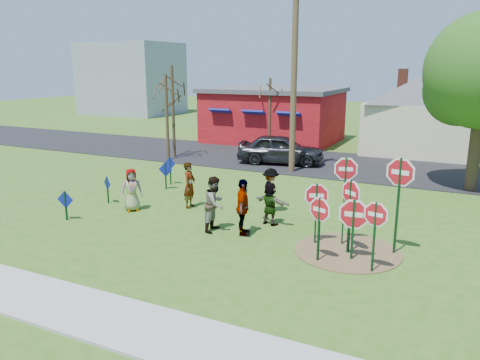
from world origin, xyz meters
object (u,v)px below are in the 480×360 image
Objects in this scene: stop_sign_d at (400,181)px; utility_pole at (294,70)px; person_a at (132,190)px; stop_sign_a at (319,215)px; stop_sign_b at (345,178)px; suv at (281,149)px; person_b at (190,185)px; stop_sign_c at (351,200)px.

utility_pole is at bearing 136.63° from stop_sign_d.
stop_sign_a is at bearing -56.99° from person_a.
stop_sign_b is 0.29× the size of utility_pole.
suv is at bearing 127.07° from utility_pole.
person_b is (-6.10, 2.91, -0.48)m from stop_sign_a.
stop_sign_a is at bearing -166.28° from suv.
stop_sign_d is 1.85× the size of person_a.
person_b is at bearing 155.52° from stop_sign_b.
utility_pole is (1.49, 7.76, 4.33)m from person_b.
stop_sign_a is at bearing -130.03° from stop_sign_d.
utility_pole reaches higher than suv.
suv is (-6.51, 11.38, -0.80)m from stop_sign_c.
person_a is 0.17× the size of utility_pole.
utility_pole is (1.26, -1.67, 4.38)m from suv.
utility_pole is (-4.61, 10.66, 3.85)m from stop_sign_a.
stop_sign_a is 0.20× the size of utility_pole.
person_b reaches higher than suv.
person_a is at bearing 119.49° from person_b.
person_a is 0.91× the size of person_b.
stop_sign_c reaches higher than person_a.
suv is at bearing 136.23° from stop_sign_a.
stop_sign_c is 0.24× the size of utility_pole.
person_a is 0.34× the size of suv.
stop_sign_b is 0.86m from stop_sign_c.
stop_sign_a is 12.24m from utility_pole.
stop_sign_a is at bearing -122.90° from person_b.
utility_pole is at bearing 105.67° from stop_sign_b.
stop_sign_d is at bearing -107.19° from person_b.
stop_sign_d is (1.25, 0.58, 0.57)m from stop_sign_c.
person_a is (-8.20, -0.01, -1.31)m from stop_sign_b.
stop_sign_d is 1.69× the size of person_b.
stop_sign_c is (0.33, -0.63, -0.48)m from stop_sign_b.
stop_sign_c is 0.50× the size of suv.
stop_sign_b reaches higher than person_b.
stop_sign_a is 0.42× the size of suv.
stop_sign_a is at bearing -87.91° from stop_sign_c.
suv is 0.49× the size of utility_pole.
person_b reaches higher than person_a.
stop_sign_b is 8.30m from person_a.
stop_sign_a is 8.06m from person_a.
stop_sign_b is 0.60× the size of suv.
person_b is (-6.42, 1.33, -1.23)m from stop_sign_b.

